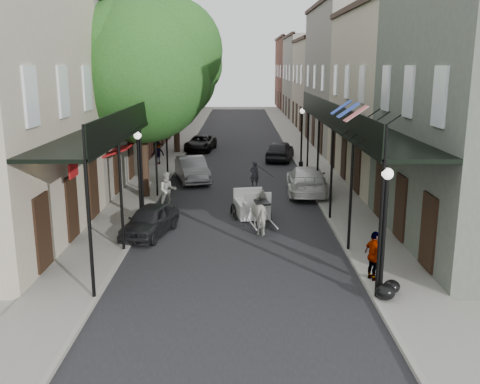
{
  "coord_description": "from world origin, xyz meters",
  "views": [
    {
      "loc": [
        0.12,
        -16.04,
        6.52
      ],
      "look_at": [
        0.14,
        4.58,
        1.6
      ],
      "focal_mm": 40.0,
      "sensor_mm": 36.0,
      "label": 1
    }
  ],
  "objects_px": {
    "pedestrian_sidewalk_right": "(374,256)",
    "car_left_mid": "(192,169)",
    "car_right_far": "(280,151)",
    "lamppost_right_near": "(384,231)",
    "horse": "(263,213)",
    "lamppost_left": "(139,174)",
    "carriage": "(250,193)",
    "pedestrian_walking": "(168,190)",
    "car_left_near": "(150,220)",
    "tree_far": "(180,74)",
    "lamppost_right_far": "(302,137)",
    "tree_near": "(149,65)",
    "car_left_far": "(201,143)",
    "pedestrian_sidewalk_left": "(158,153)",
    "car_right_near": "(307,180)"
  },
  "relations": [
    {
      "from": "lamppost_right_near",
      "to": "car_left_far",
      "type": "bearing_deg",
      "value": 104.44
    },
    {
      "from": "pedestrian_walking",
      "to": "car_left_mid",
      "type": "bearing_deg",
      "value": 68.59
    },
    {
      "from": "pedestrian_sidewalk_left",
      "to": "car_left_far",
      "type": "distance_m",
      "value": 6.87
    },
    {
      "from": "pedestrian_sidewalk_left",
      "to": "car_right_near",
      "type": "height_order",
      "value": "pedestrian_sidewalk_left"
    },
    {
      "from": "pedestrian_sidewalk_right",
      "to": "car_left_mid",
      "type": "xyz_separation_m",
      "value": [
        -6.8,
        14.78,
        -0.19
      ]
    },
    {
      "from": "lamppost_left",
      "to": "car_right_far",
      "type": "distance_m",
      "value": 16.45
    },
    {
      "from": "tree_near",
      "to": "pedestrian_walking",
      "type": "height_order",
      "value": "tree_near"
    },
    {
      "from": "pedestrian_walking",
      "to": "car_left_far",
      "type": "bearing_deg",
      "value": 73.43
    },
    {
      "from": "pedestrian_sidewalk_right",
      "to": "car_left_far",
      "type": "distance_m",
      "value": 26.96
    },
    {
      "from": "carriage",
      "to": "pedestrian_sidewalk_left",
      "type": "relative_size",
      "value": 1.71
    },
    {
      "from": "tree_far",
      "to": "carriage",
      "type": "bearing_deg",
      "value": -74.42
    },
    {
      "from": "pedestrian_sidewalk_left",
      "to": "car_left_far",
      "type": "xyz_separation_m",
      "value": [
        2.37,
        6.44,
        -0.28
      ]
    },
    {
      "from": "horse",
      "to": "car_left_near",
      "type": "relative_size",
      "value": 0.52
    },
    {
      "from": "horse",
      "to": "car_left_mid",
      "type": "bearing_deg",
      "value": -80.19
    },
    {
      "from": "tree_near",
      "to": "lamppost_right_near",
      "type": "height_order",
      "value": "tree_near"
    },
    {
      "from": "lamppost_left",
      "to": "carriage",
      "type": "height_order",
      "value": "lamppost_left"
    },
    {
      "from": "car_left_near",
      "to": "tree_near",
      "type": "bearing_deg",
      "value": 111.4
    },
    {
      "from": "car_left_near",
      "to": "tree_far",
      "type": "bearing_deg",
      "value": 106.36
    },
    {
      "from": "pedestrian_walking",
      "to": "lamppost_left",
      "type": "bearing_deg",
      "value": -129.13
    },
    {
      "from": "carriage",
      "to": "pedestrian_walking",
      "type": "bearing_deg",
      "value": 151.55
    },
    {
      "from": "pedestrian_sidewalk_right",
      "to": "car_right_far",
      "type": "bearing_deg",
      "value": -17.7
    },
    {
      "from": "pedestrian_sidewalk_right",
      "to": "car_left_near",
      "type": "bearing_deg",
      "value": 36.77
    },
    {
      "from": "tree_far",
      "to": "lamppost_right_far",
      "type": "height_order",
      "value": "tree_far"
    },
    {
      "from": "tree_near",
      "to": "lamppost_left",
      "type": "xyz_separation_m",
      "value": [
        0.1,
        -4.18,
        -4.44
      ]
    },
    {
      "from": "carriage",
      "to": "car_left_mid",
      "type": "bearing_deg",
      "value": 102.82
    },
    {
      "from": "pedestrian_walking",
      "to": "car_left_mid",
      "type": "height_order",
      "value": "pedestrian_walking"
    },
    {
      "from": "tree_near",
      "to": "car_right_near",
      "type": "xyz_separation_m",
      "value": [
        7.8,
        0.77,
        -5.77
      ]
    },
    {
      "from": "tree_far",
      "to": "car_left_far",
      "type": "relative_size",
      "value": 2.01
    },
    {
      "from": "lamppost_right_near",
      "to": "car_left_far",
      "type": "xyz_separation_m",
      "value": [
        -7.01,
        27.22,
        -1.46
      ]
    },
    {
      "from": "tree_near",
      "to": "horse",
      "type": "distance_m",
      "value": 9.61
    },
    {
      "from": "horse",
      "to": "carriage",
      "type": "bearing_deg",
      "value": -90.0
    },
    {
      "from": "horse",
      "to": "car_right_near",
      "type": "height_order",
      "value": "horse"
    },
    {
      "from": "car_left_far",
      "to": "pedestrian_walking",
      "type": "bearing_deg",
      "value": -83.81
    },
    {
      "from": "lamppost_right_near",
      "to": "car_left_near",
      "type": "xyz_separation_m",
      "value": [
        -7.49,
        6.0,
        -1.46
      ]
    },
    {
      "from": "carriage",
      "to": "car_left_near",
      "type": "distance_m",
      "value": 4.91
    },
    {
      "from": "tree_near",
      "to": "car_left_near",
      "type": "bearing_deg",
      "value": -82.52
    },
    {
      "from": "lamppost_right_far",
      "to": "tree_near",
      "type": "bearing_deg",
      "value": -136.69
    },
    {
      "from": "lamppost_right_far",
      "to": "tree_far",
      "type": "bearing_deg",
      "value": 143.49
    },
    {
      "from": "pedestrian_walking",
      "to": "car_right_far",
      "type": "bearing_deg",
      "value": 48.65
    },
    {
      "from": "pedestrian_sidewalk_left",
      "to": "car_left_near",
      "type": "xyz_separation_m",
      "value": [
        1.9,
        -14.78,
        -0.28
      ]
    },
    {
      "from": "horse",
      "to": "lamppost_right_far",
      "type": "bearing_deg",
      "value": -113.96
    },
    {
      "from": "carriage",
      "to": "car_right_near",
      "type": "height_order",
      "value": "carriage"
    },
    {
      "from": "horse",
      "to": "pedestrian_walking",
      "type": "bearing_deg",
      "value": -50.92
    },
    {
      "from": "tree_far",
      "to": "car_right_near",
      "type": "height_order",
      "value": "tree_far"
    },
    {
      "from": "lamppost_right_near",
      "to": "horse",
      "type": "height_order",
      "value": "lamppost_right_near"
    },
    {
      "from": "car_left_near",
      "to": "car_left_far",
      "type": "distance_m",
      "value": 21.23
    },
    {
      "from": "car_left_mid",
      "to": "car_right_far",
      "type": "xyz_separation_m",
      "value": [
        5.55,
        6.8,
        0.01
      ]
    },
    {
      "from": "lamppost_left",
      "to": "pedestrian_sidewalk_left",
      "type": "relative_size",
      "value": 2.45
    },
    {
      "from": "lamppost_left",
      "to": "pedestrian_sidewalk_right",
      "type": "relative_size",
      "value": 2.42
    },
    {
      "from": "lamppost_right_near",
      "to": "horse",
      "type": "relative_size",
      "value": 2.03
    }
  ]
}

